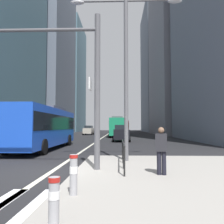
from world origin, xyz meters
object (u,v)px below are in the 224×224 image
at_px(car_oncoming_mid, 89,130).
at_px(car_receding_near, 121,133).
at_px(city_bus_blue_oncoming, 44,125).
at_px(bollard_left, 74,173).
at_px(pedestrian_waiting, 161,148).
at_px(city_bus_red_receding, 117,126).
at_px(street_lamp_post, 126,54).
at_px(traffic_signal_gantry, 44,66).
at_px(city_bus_red_distant, 123,126).
at_px(bollard_front, 54,198).

xyz_separation_m(car_oncoming_mid, car_receding_near, (6.68, -21.15, 0.00)).
distance_m(city_bus_blue_oncoming, bollard_left, 13.19).
xyz_separation_m(car_oncoming_mid, pedestrian_waiting, (7.87, -40.58, 0.04)).
relative_size(city_bus_red_receding, street_lamp_post, 1.47).
xyz_separation_m(car_receding_near, bollard_left, (-1.31, -21.78, -0.32)).
xyz_separation_m(bollard_left, pedestrian_waiting, (2.50, 2.35, 0.35)).
relative_size(traffic_signal_gantry, pedestrian_waiting, 3.90).
xyz_separation_m(city_bus_red_distant, traffic_signal_gantry, (-4.00, -50.52, 2.28)).
xyz_separation_m(city_bus_red_distant, bollard_front, (-2.18, -55.37, -1.25)).
height_order(traffic_signal_gantry, bollard_left, traffic_signal_gantry).
relative_size(city_bus_red_receding, car_oncoming_mid, 2.84).
bearing_deg(traffic_signal_gantry, bollard_front, -69.39).
distance_m(traffic_signal_gantry, pedestrian_waiting, 5.39).
bearing_deg(car_receding_near, bollard_front, -93.21).
height_order(city_bus_red_distant, traffic_signal_gantry, traffic_signal_gantry).
height_order(city_bus_red_receding, bollard_left, city_bus_red_receding).
height_order(car_receding_near, bollard_front, car_receding_near).
bearing_deg(bollard_front, traffic_signal_gantry, 110.61).
xyz_separation_m(city_bus_blue_oncoming, pedestrian_waiting, (7.30, -9.88, -0.81)).
bearing_deg(street_lamp_post, city_bus_red_receding, 91.34).
xyz_separation_m(car_receding_near, bollard_front, (-1.31, -23.40, -0.41)).
distance_m(car_oncoming_mid, car_receding_near, 22.18).
bearing_deg(car_oncoming_mid, city_bus_red_receding, -52.74).
height_order(car_receding_near, bollard_left, car_receding_near).
xyz_separation_m(city_bus_red_receding, street_lamp_post, (0.69, -29.43, 3.45)).
relative_size(bollard_front, bollard_left, 0.81).
bearing_deg(city_bus_red_distant, city_bus_red_receding, -94.38).
relative_size(car_receding_near, pedestrian_waiting, 2.75).
bearing_deg(street_lamp_post, pedestrian_waiting, -71.03).
distance_m(bollard_front, bollard_left, 1.62).
xyz_separation_m(car_oncoming_mid, street_lamp_post, (6.79, -37.44, 4.29)).
bearing_deg(street_lamp_post, bollard_front, -101.32).
height_order(city_bus_red_distant, bollard_left, city_bus_red_distant).
bearing_deg(city_bus_blue_oncoming, street_lamp_post, -47.30).
relative_size(city_bus_red_receding, city_bus_red_distant, 1.09).
height_order(city_bus_red_distant, pedestrian_waiting, city_bus_red_distant).
bearing_deg(car_oncoming_mid, pedestrian_waiting, -79.03).
xyz_separation_m(car_oncoming_mid, bollard_left, (5.37, -42.94, -0.31)).
xyz_separation_m(city_bus_red_distant, car_oncoming_mid, (-7.54, -10.82, -0.85)).
bearing_deg(pedestrian_waiting, car_oncoming_mid, 100.97).
distance_m(city_bus_red_receding, street_lamp_post, 29.64).
bearing_deg(bollard_left, street_lamp_post, 75.51).
bearing_deg(traffic_signal_gantry, car_receding_near, 80.40).
distance_m(traffic_signal_gantry, bollard_front, 6.27).
relative_size(car_oncoming_mid, car_receding_near, 0.95).
xyz_separation_m(city_bus_red_receding, car_receding_near, (0.58, -13.14, -0.85)).
relative_size(car_receding_near, street_lamp_post, 0.55).
bearing_deg(bollard_front, car_receding_near, 86.79).
distance_m(city_bus_red_distant, bollard_front, 55.43).
bearing_deg(city_bus_blue_oncoming, bollard_left, -68.57).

